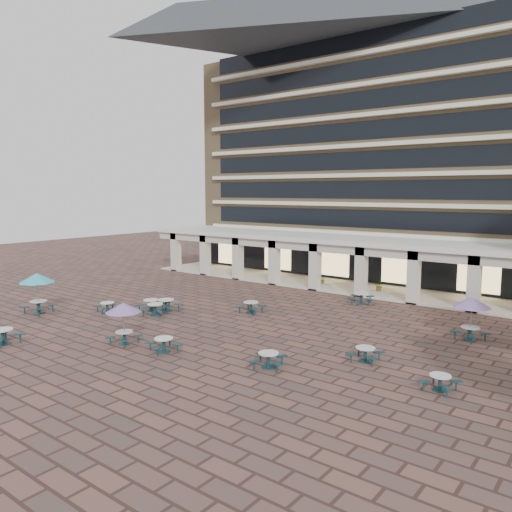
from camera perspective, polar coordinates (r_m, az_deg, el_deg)
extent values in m
plane|color=brown|center=(31.46, -1.73, -7.86)|extent=(120.00, 120.00, 0.00)
cube|color=#997E56|center=(52.66, 16.42, 10.09)|extent=(40.00, 15.00, 22.00)
cube|color=silver|center=(45.63, 12.56, 2.50)|extent=(36.80, 0.50, 0.35)
cube|color=black|center=(45.74, 12.73, 4.14)|extent=(35.20, 0.05, 1.60)
cube|color=silver|center=(45.48, 12.65, 5.76)|extent=(36.80, 0.50, 0.35)
cube|color=black|center=(45.68, 12.82, 7.39)|extent=(35.20, 0.05, 1.60)
cube|color=silver|center=(45.49, 12.75, 9.03)|extent=(36.80, 0.50, 0.35)
cube|color=black|center=(45.75, 12.92, 10.65)|extent=(35.20, 0.05, 1.60)
cube|color=silver|center=(45.64, 12.84, 12.30)|extent=(36.80, 0.50, 0.35)
cube|color=black|center=(45.98, 13.02, 13.88)|extent=(35.20, 0.05, 1.60)
cube|color=silver|center=(45.94, 12.94, 15.53)|extent=(36.80, 0.50, 0.35)
cube|color=black|center=(46.35, 13.12, 17.08)|extent=(35.20, 0.05, 1.60)
cube|color=silver|center=(46.38, 13.04, 18.71)|extent=(36.80, 0.50, 0.35)
cube|color=black|center=(46.86, 13.22, 20.21)|extent=(35.20, 0.05, 1.60)
cube|color=silver|center=(46.97, 13.14, 21.81)|extent=(36.80, 0.50, 0.35)
cube|color=black|center=(47.51, 13.32, 23.27)|extent=(35.20, 0.05, 1.60)
cube|color=white|center=(43.19, 10.99, 1.87)|extent=(42.00, 6.60, 0.40)
cube|color=beige|center=(40.72, 9.17, 0.94)|extent=(42.00, 0.30, 0.90)
cube|color=black|center=(45.89, 12.44, -0.87)|extent=(38.00, 0.15, 3.20)
cube|color=beige|center=(43.78, 10.86, -3.53)|extent=(42.00, 6.00, 0.12)
cube|color=beige|center=(52.81, -9.14, 0.51)|extent=(0.80, 0.80, 4.00)
cube|color=beige|center=(49.84, -5.82, 0.15)|extent=(0.80, 0.80, 4.00)
cube|color=beige|center=(47.05, -2.08, -0.25)|extent=(0.80, 0.80, 4.00)
cube|color=beige|center=(44.49, 2.10, -0.69)|extent=(0.80, 0.80, 4.00)
cube|color=beige|center=(42.20, 6.77, -1.19)|extent=(0.80, 0.80, 4.00)
cube|color=beige|center=(40.23, 11.93, -1.73)|extent=(0.80, 0.80, 4.00)
cube|color=beige|center=(38.61, 17.58, -2.30)|extent=(0.80, 0.80, 4.00)
cube|color=beige|center=(37.41, 23.66, -2.88)|extent=(0.80, 0.80, 4.00)
cube|color=#FFD88C|center=(54.49, -3.02, 0.38)|extent=(3.20, 0.08, 2.40)
cube|color=#FFD88C|center=(50.58, 2.49, -0.16)|extent=(3.20, 0.08, 2.40)
cube|color=#FFD88C|center=(47.22, 8.84, -0.79)|extent=(3.20, 0.08, 2.40)
cube|color=#FFD88C|center=(44.53, 16.07, -1.50)|extent=(3.20, 0.08, 2.40)
cube|color=#FFD88C|center=(42.64, 24.09, -2.25)|extent=(3.20, 0.08, 2.40)
cylinder|color=#164144|center=(36.00, -16.60, -6.17)|extent=(0.66, 0.66, 0.04)
cylinder|color=#164144|center=(35.93, -16.62, -5.72)|extent=(0.17, 0.17, 0.62)
cylinder|color=silver|center=(35.85, -16.64, -5.13)|extent=(0.94, 0.94, 0.05)
cube|color=#164144|center=(35.58, -15.57, -5.64)|extent=(0.58, 0.47, 0.05)
cylinder|color=#164144|center=(35.63, -15.55, -5.98)|extent=(0.08, 0.08, 0.40)
cube|color=#164144|center=(36.54, -16.10, -5.31)|extent=(0.47, 0.58, 0.05)
cylinder|color=#164144|center=(36.59, -16.09, -5.65)|extent=(0.08, 0.08, 0.40)
cube|color=#164144|center=(36.24, -17.67, -5.48)|extent=(0.58, 0.47, 0.05)
cylinder|color=#164144|center=(36.29, -17.65, -5.81)|extent=(0.08, 0.08, 0.40)
cube|color=#164144|center=(35.27, -17.17, -5.81)|extent=(0.47, 0.58, 0.05)
cylinder|color=#164144|center=(35.32, -17.16, -6.16)|extent=(0.08, 0.08, 0.40)
cylinder|color=#164144|center=(30.94, -26.93, -8.91)|extent=(0.77, 0.77, 0.04)
cylinder|color=#164144|center=(30.85, -26.96, -8.30)|extent=(0.20, 0.20, 0.73)
cylinder|color=silver|center=(30.74, -27.01, -7.51)|extent=(1.10, 1.10, 0.06)
cube|color=#164144|center=(30.68, -25.38, -8.06)|extent=(0.60, 0.67, 0.06)
cylinder|color=#164144|center=(30.74, -25.36, -8.52)|extent=(0.09, 0.09, 0.46)
cube|color=#164144|center=(31.63, -26.71, -7.68)|extent=(0.67, 0.60, 0.06)
cylinder|color=#164144|center=(31.70, -26.69, -8.12)|extent=(0.09, 0.09, 0.46)
cube|color=#164144|center=(30.00, -27.26, -8.51)|extent=(0.67, 0.60, 0.06)
cylinder|color=#164144|center=(30.07, -27.23, -8.98)|extent=(0.09, 0.09, 0.46)
cylinder|color=#164144|center=(26.84, -10.48, -10.67)|extent=(0.69, 0.69, 0.04)
cylinder|color=#164144|center=(26.75, -10.49, -10.05)|extent=(0.18, 0.18, 0.65)
cylinder|color=silver|center=(26.63, -10.51, -9.24)|extent=(0.98, 0.98, 0.05)
cube|color=#164144|center=(26.42, -8.96, -9.99)|extent=(0.60, 0.47, 0.05)
cylinder|color=#164144|center=(26.49, -8.95, -10.45)|extent=(0.08, 0.08, 0.41)
cube|color=#164144|center=(27.38, -9.83, -9.38)|extent=(0.47, 0.60, 0.05)
cylinder|color=#164144|center=(27.45, -9.82, -9.83)|extent=(0.08, 0.08, 0.41)
cube|color=#164144|center=(27.03, -12.00, -9.66)|extent=(0.60, 0.47, 0.05)
cylinder|color=#164144|center=(27.09, -11.98, -10.12)|extent=(0.08, 0.08, 0.41)
cube|color=#164144|center=(26.05, -11.20, -10.29)|extent=(0.47, 0.60, 0.05)
cylinder|color=#164144|center=(26.12, -11.18, -10.77)|extent=(0.08, 0.08, 0.41)
cylinder|color=#164144|center=(22.99, 20.25, -14.17)|extent=(0.62, 0.62, 0.04)
cylinder|color=#164144|center=(22.89, 20.28, -13.53)|extent=(0.16, 0.16, 0.59)
cylinder|color=silver|center=(22.77, 20.32, -12.69)|extent=(0.89, 0.89, 0.04)
cube|color=#164144|center=(23.12, 21.93, -13.14)|extent=(0.54, 0.51, 0.04)
cylinder|color=#164144|center=(23.19, 21.90, -13.61)|extent=(0.07, 0.07, 0.37)
cube|color=#164144|center=(23.46, 19.64, -12.73)|extent=(0.51, 0.54, 0.04)
cylinder|color=#164144|center=(23.53, 19.61, -13.20)|extent=(0.07, 0.07, 0.37)
cube|color=#164144|center=(22.61, 18.62, -13.46)|extent=(0.54, 0.51, 0.04)
cylinder|color=#164144|center=(22.68, 18.60, -13.94)|extent=(0.07, 0.07, 0.37)
cube|color=#164144|center=(22.26, 20.99, -13.90)|extent=(0.51, 0.54, 0.04)
cylinder|color=#164144|center=(22.33, 20.96, -14.39)|extent=(0.07, 0.07, 0.37)
cylinder|color=#164144|center=(37.46, -23.56, -5.96)|extent=(0.79, 0.79, 0.05)
cylinder|color=#164144|center=(37.38, -23.58, -5.43)|extent=(0.20, 0.20, 0.75)
cylinder|color=silver|center=(37.29, -23.62, -4.75)|extent=(1.13, 1.13, 0.06)
cube|color=#164144|center=(37.34, -22.24, -5.18)|extent=(0.59, 0.70, 0.06)
cylinder|color=#164144|center=(37.39, -22.22, -5.57)|extent=(0.09, 0.09, 0.48)
cube|color=#164144|center=(38.22, -23.57, -4.97)|extent=(0.70, 0.59, 0.06)
cylinder|color=#164144|center=(38.27, -23.55, -5.35)|extent=(0.09, 0.09, 0.48)
cube|color=#164144|center=(37.40, -24.95, -5.31)|extent=(0.59, 0.70, 0.06)
cylinder|color=#164144|center=(37.45, -24.93, -5.69)|extent=(0.09, 0.09, 0.48)
cube|color=#164144|center=(36.49, -23.63, -5.54)|extent=(0.70, 0.59, 0.06)
cylinder|color=#164144|center=(36.55, -23.60, -5.94)|extent=(0.09, 0.09, 0.48)
cylinder|color=gray|center=(37.19, -23.66, -3.95)|extent=(0.06, 0.06, 2.72)
cone|color=#32B6D2|center=(37.00, -23.75, -2.31)|extent=(2.38, 2.38, 0.62)
cylinder|color=#164144|center=(35.49, -10.20, -6.17)|extent=(0.77, 0.77, 0.04)
cylinder|color=#164144|center=(35.41, -10.22, -5.63)|extent=(0.20, 0.20, 0.72)
cylinder|color=silver|center=(35.32, -10.23, -4.94)|extent=(1.10, 1.10, 0.05)
cube|color=#164144|center=(35.20, -8.86, -5.48)|extent=(0.67, 0.60, 0.05)
cylinder|color=#164144|center=(35.26, -8.85, -5.88)|extent=(0.09, 0.09, 0.46)
cube|color=#164144|center=(36.20, -9.91, -5.14)|extent=(0.60, 0.67, 0.05)
cylinder|color=#164144|center=(36.25, -9.90, -5.53)|extent=(0.09, 0.09, 0.46)
cube|color=#164144|center=(35.59, -11.57, -5.40)|extent=(0.67, 0.60, 0.05)
cylinder|color=#164144|center=(35.64, -11.56, -5.80)|extent=(0.09, 0.09, 0.46)
cube|color=#164144|center=(34.57, -10.54, -5.75)|extent=(0.60, 0.67, 0.05)
cylinder|color=#164144|center=(34.63, -10.53, -6.16)|extent=(0.09, 0.09, 0.46)
cylinder|color=#164144|center=(28.61, -14.79, -9.64)|extent=(0.66, 0.66, 0.04)
cylinder|color=#164144|center=(28.53, -14.81, -9.08)|extent=(0.17, 0.17, 0.62)
cylinder|color=silver|center=(28.43, -14.84, -8.35)|extent=(0.94, 0.94, 0.05)
cube|color=#164144|center=(28.50, -13.33, -8.83)|extent=(0.52, 0.57, 0.05)
cylinder|color=#164144|center=(28.56, -13.31, -9.25)|extent=(0.08, 0.08, 0.40)
cube|color=#164144|center=(29.21, -14.82, -8.48)|extent=(0.57, 0.52, 0.05)
cylinder|color=#164144|center=(29.27, -14.80, -8.89)|extent=(0.08, 0.08, 0.40)
cube|color=#164144|center=(28.52, -16.31, -8.93)|extent=(0.52, 0.57, 0.05)
cylinder|color=#164144|center=(28.58, -16.30, -9.34)|extent=(0.08, 0.08, 0.40)
cube|color=#164144|center=(27.80, -14.82, -9.30)|extent=(0.57, 0.52, 0.05)
cylinder|color=#164144|center=(27.86, -14.81, -9.73)|extent=(0.08, 0.08, 0.40)
cylinder|color=gray|center=(28.31, -14.87, -7.49)|extent=(0.05, 0.05, 2.26)
cone|color=#8967B0|center=(28.10, -14.93, -5.73)|extent=(1.98, 1.98, 0.52)
cylinder|color=#164144|center=(24.21, 1.43, -12.57)|extent=(0.68, 0.68, 0.04)
cylinder|color=#164144|center=(24.11, 1.43, -11.90)|extent=(0.17, 0.17, 0.64)
cylinder|color=silver|center=(23.98, 1.44, -11.03)|extent=(0.97, 0.97, 0.05)
cube|color=#164144|center=(24.45, 2.99, -11.37)|extent=(0.46, 0.60, 0.05)
cylinder|color=#164144|center=(24.52, 2.99, -11.86)|extent=(0.08, 0.08, 0.41)
cube|color=#164144|center=(24.69, 0.52, -11.16)|extent=(0.60, 0.46, 0.05)
cylinder|color=#164144|center=(24.77, 0.52, -11.65)|extent=(0.08, 0.08, 0.41)
cube|color=#164144|center=(23.72, -0.17, -11.96)|extent=(0.46, 0.60, 0.05)
cylinder|color=#164144|center=(23.79, -0.17, -12.47)|extent=(0.08, 0.08, 0.41)
cube|color=#164144|center=(23.46, 2.40, -12.18)|extent=(0.60, 0.46, 0.05)
cylinder|color=#164144|center=(23.54, 2.40, -12.70)|extent=(0.08, 0.08, 0.41)
cylinder|color=#164144|center=(35.82, -11.89, -6.08)|extent=(0.72, 0.72, 0.04)
cylinder|color=#164144|center=(35.75, -11.90, -5.58)|extent=(0.19, 0.19, 0.68)
cylinder|color=silver|center=(35.66, -11.92, -4.94)|extent=(1.03, 1.03, 0.05)
cube|color=#164144|center=(35.81, -10.62, -5.34)|extent=(0.56, 0.63, 0.05)
cylinder|color=#164144|center=(35.86, -10.61, -5.71)|extent=(0.08, 0.08, 0.43)
cube|color=#164144|center=(36.51, -12.04, -5.13)|extent=(0.63, 0.56, 0.05)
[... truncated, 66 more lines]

